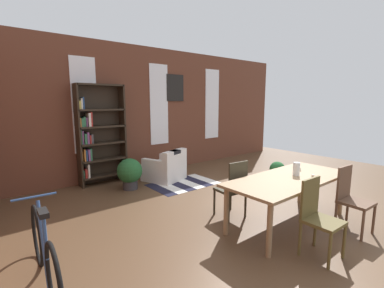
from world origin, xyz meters
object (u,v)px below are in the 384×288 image
object	(u,v)px
dining_chair_near_left	(318,215)
dining_chair_far_left	(233,187)
dining_table	(290,182)
potted_plant_by_shelf	(130,172)
vase_on_table	(296,169)
armchair_white	(165,169)
bicycle_second	(44,254)
bookshelf_tall	(98,135)
potted_plant_corner	(277,173)
dining_chair_near_right	(351,197)

from	to	relation	value
dining_chair_near_left	dining_chair_far_left	bearing A→B (deg)	90.36
dining_table	potted_plant_by_shelf	xyz separation A→B (m)	(-1.15, 3.07, -0.30)
dining_chair_far_left	dining_chair_near_left	size ratio (longest dim) A/B	1.00
dining_table	vase_on_table	xyz separation A→B (m)	(0.17, 0.00, 0.18)
armchair_white	bicycle_second	distance (m)	3.87
dining_chair_far_left	armchair_white	distance (m)	2.50
vase_on_table	bicycle_second	xyz separation A→B (m)	(-3.39, 0.75, -0.49)
dining_chair_near_left	armchair_white	bearing A→B (deg)	85.38
bookshelf_tall	potted_plant_corner	bearing A→B (deg)	-40.02
potted_plant_corner	bicycle_second	bearing A→B (deg)	-173.96
dining_chair_far_left	dining_chair_near_right	xyz separation A→B (m)	(1.00, -1.37, 0.00)
dining_chair_far_left	potted_plant_corner	world-z (taller)	dining_chair_far_left
bookshelf_tall	armchair_white	world-z (taller)	bookshelf_tall
dining_chair_near_left	potted_plant_by_shelf	xyz separation A→B (m)	(-0.66, 3.75, -0.14)
bicycle_second	potted_plant_corner	distance (m)	4.84
dining_chair_far_left	dining_table	bearing A→B (deg)	-53.94
potted_plant_by_shelf	potted_plant_corner	bearing A→B (deg)	-33.35
armchair_white	dining_chair_near_right	bearing A→B (deg)	-80.01
dining_chair_far_left	bicycle_second	bearing A→B (deg)	178.68
dining_chair_near_left	armchair_white	world-z (taller)	dining_chair_near_left
dining_chair_far_left	bookshelf_tall	world-z (taller)	bookshelf_tall
armchair_white	dining_chair_near_left	bearing A→B (deg)	-94.62
dining_chair_near_right	potted_plant_corner	size ratio (longest dim) A/B	1.79
vase_on_table	armchair_white	bearing A→B (deg)	96.41
potted_plant_corner	bookshelf_tall	bearing A→B (deg)	139.98
dining_table	potted_plant_corner	world-z (taller)	dining_table
dining_chair_near_right	dining_chair_near_left	distance (m)	0.99
bicycle_second	potted_plant_by_shelf	size ratio (longest dim) A/B	2.61
dining_chair_far_left	bookshelf_tall	distance (m)	3.39
bicycle_second	bookshelf_tall	bearing A→B (deg)	61.38
dining_chair_near_right	bicycle_second	distance (m)	3.98
dining_chair_near_left	bicycle_second	xyz separation A→B (m)	(-2.72, 1.43, -0.15)
dining_chair_near_left	potted_plant_corner	distance (m)	2.86
dining_chair_far_left	bookshelf_tall	bearing A→B (deg)	107.66
armchair_white	potted_plant_by_shelf	distance (m)	0.98
dining_table	dining_chair_near_right	size ratio (longest dim) A/B	2.31
bicycle_second	armchair_white	bearing A→B (deg)	38.47
dining_chair_near_right	potted_plant_by_shelf	xyz separation A→B (m)	(-1.65, 3.75, -0.14)
vase_on_table	dining_chair_near_right	size ratio (longest dim) A/B	0.22
dining_chair_near_right	potted_plant_corner	bearing A→B (deg)	60.52
dining_table	bookshelf_tall	xyz separation A→B (m)	(-1.51, 3.87, 0.46)
armchair_white	bookshelf_tall	bearing A→B (deg)	152.01
potted_plant_by_shelf	bookshelf_tall	bearing A→B (deg)	114.10
vase_on_table	armchair_white	xyz separation A→B (m)	(-0.35, 3.16, -0.57)
dining_chair_far_left	potted_plant_corner	distance (m)	2.18
vase_on_table	potted_plant_by_shelf	size ratio (longest dim) A/B	0.31
dining_chair_near_right	armchair_white	xyz separation A→B (m)	(-0.68, 3.84, -0.23)
bicycle_second	vase_on_table	bearing A→B (deg)	-12.46
dining_chair_near_right	dining_chair_near_left	size ratio (longest dim) A/B	1.00
dining_table	bicycle_second	size ratio (longest dim) A/B	1.25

